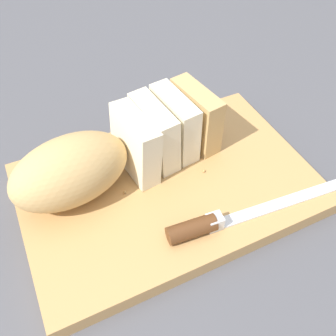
% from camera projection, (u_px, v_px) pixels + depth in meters
% --- Properties ---
extents(ground_plane, '(3.00, 3.00, 0.00)m').
position_uv_depth(ground_plane, '(168.00, 193.00, 0.55)').
color(ground_plane, '#4C4C51').
extents(cutting_board, '(0.42, 0.28, 0.03)m').
position_uv_depth(cutting_board, '(168.00, 188.00, 0.54)').
color(cutting_board, tan).
rests_on(cutting_board, ground_plane).
extents(bread_loaf, '(0.30, 0.12, 0.09)m').
position_uv_depth(bread_loaf, '(113.00, 152.00, 0.50)').
color(bread_loaf, tan).
rests_on(bread_loaf, cutting_board).
extents(bread_knife, '(0.27, 0.05, 0.02)m').
position_uv_depth(bread_knife, '(214.00, 222.00, 0.47)').
color(bread_knife, silver).
rests_on(bread_knife, cutting_board).
extents(crumb_near_knife, '(0.00, 0.00, 0.00)m').
position_uv_depth(crumb_near_knife, '(125.00, 192.00, 0.51)').
color(crumb_near_knife, tan).
rests_on(crumb_near_knife, cutting_board).
extents(crumb_near_loaf, '(0.00, 0.00, 0.00)m').
position_uv_depth(crumb_near_loaf, '(154.00, 173.00, 0.54)').
color(crumb_near_loaf, tan).
rests_on(crumb_near_loaf, cutting_board).
extents(crumb_stray_left, '(0.00, 0.00, 0.00)m').
position_uv_depth(crumb_stray_left, '(204.00, 171.00, 0.54)').
color(crumb_stray_left, tan).
rests_on(crumb_stray_left, cutting_board).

